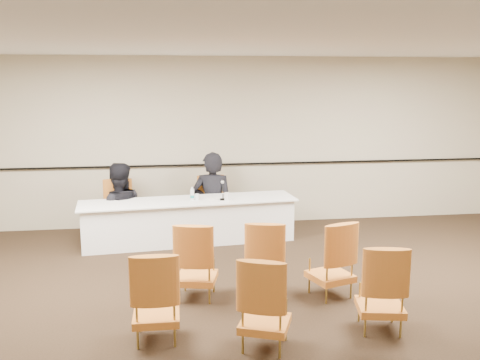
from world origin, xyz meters
name	(u,v)px	position (x,y,z in m)	size (l,w,h in m)	color
floor	(276,316)	(0.00, 0.00, 0.00)	(10.00, 10.00, 0.00)	black
ceiling	(279,39)	(0.00, 0.00, 3.00)	(10.00, 10.00, 0.00)	silver
wall_back	(230,142)	(0.00, 4.00, 1.50)	(10.00, 0.04, 3.00)	#BEB695
wall_rail	(231,164)	(0.00, 3.96, 1.10)	(9.80, 0.04, 0.03)	black
panel_table	(189,221)	(-0.81, 2.94, 0.35)	(3.46, 0.81, 0.69)	white
panelist_main	(213,207)	(-0.37, 3.51, 0.42)	(0.71, 0.46, 1.94)	black
panelist_main_chair	(213,204)	(-0.37, 3.51, 0.47)	(0.50, 0.50, 0.95)	orange
panelist_second	(119,216)	(-1.96, 3.36, 0.37)	(0.87, 0.68, 1.78)	black
panelist_second_chair	(119,209)	(-1.96, 3.36, 0.47)	(0.50, 0.50, 0.95)	orange
papers	(217,199)	(-0.35, 2.97, 0.69)	(0.30, 0.22, 0.00)	white
microphone	(223,191)	(-0.26, 2.87, 0.84)	(0.11, 0.21, 0.30)	black
water_bottle	(192,194)	(-0.75, 2.92, 0.80)	(0.07, 0.07, 0.22)	teal
drinking_glass	(197,197)	(-0.68, 2.93, 0.74)	(0.06, 0.06, 0.10)	silver
coffee_cup	(227,197)	(-0.21, 2.83, 0.76)	(0.08, 0.08, 0.13)	silver
aud_chair_front_left	(196,260)	(-0.83, 0.66, 0.47)	(0.50, 0.50, 0.95)	orange
aud_chair_front_mid	(265,258)	(0.00, 0.62, 0.47)	(0.50, 0.50, 0.95)	orange
aud_chair_front_right	(331,258)	(0.77, 0.48, 0.47)	(0.50, 0.50, 0.95)	orange
aud_chair_back_left	(156,295)	(-1.30, -0.35, 0.47)	(0.50, 0.50, 0.95)	orange
aud_chair_back_mid	(265,302)	(-0.25, -0.66, 0.47)	(0.50, 0.50, 0.95)	orange
aud_chair_back_right	(381,287)	(1.01, -0.46, 0.47)	(0.50, 0.50, 0.95)	orange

